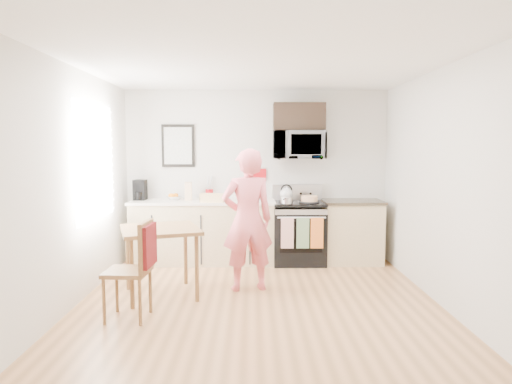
{
  "coord_description": "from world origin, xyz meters",
  "views": [
    {
      "loc": [
        -0.07,
        -4.73,
        1.73
      ],
      "look_at": [
        -0.02,
        1.0,
        1.16
      ],
      "focal_mm": 32.0,
      "sensor_mm": 36.0,
      "label": 1
    }
  ],
  "objects_px": {
    "microwave": "(299,145)",
    "chair": "(141,256)",
    "cake": "(309,199)",
    "range": "(299,234)",
    "person": "(247,220)",
    "dining_table": "(160,236)"
  },
  "relations": [
    {
      "from": "chair",
      "to": "cake",
      "type": "relative_size",
      "value": 3.34
    },
    {
      "from": "microwave",
      "to": "cake",
      "type": "height_order",
      "value": "microwave"
    },
    {
      "from": "range",
      "to": "chair",
      "type": "xyz_separation_m",
      "value": [
        -1.81,
        -2.23,
        0.21
      ]
    },
    {
      "from": "microwave",
      "to": "chair",
      "type": "distance_m",
      "value": 3.16
    },
    {
      "from": "person",
      "to": "cake",
      "type": "height_order",
      "value": "person"
    },
    {
      "from": "person",
      "to": "chair",
      "type": "distance_m",
      "value": 1.44
    },
    {
      "from": "microwave",
      "to": "cake",
      "type": "relative_size",
      "value": 2.55
    },
    {
      "from": "range",
      "to": "cake",
      "type": "distance_m",
      "value": 0.57
    },
    {
      "from": "range",
      "to": "chair",
      "type": "distance_m",
      "value": 2.88
    },
    {
      "from": "person",
      "to": "cake",
      "type": "xyz_separation_m",
      "value": [
        0.89,
        1.16,
        0.12
      ]
    },
    {
      "from": "range",
      "to": "dining_table",
      "type": "relative_size",
      "value": 1.24
    },
    {
      "from": "microwave",
      "to": "person",
      "type": "xyz_separation_m",
      "value": [
        -0.75,
        -1.39,
        -0.9
      ]
    },
    {
      "from": "range",
      "to": "chair",
      "type": "bearing_deg",
      "value": -129.07
    },
    {
      "from": "range",
      "to": "person",
      "type": "distance_m",
      "value": 1.55
    },
    {
      "from": "range",
      "to": "dining_table",
      "type": "bearing_deg",
      "value": -139.61
    },
    {
      "from": "range",
      "to": "chair",
      "type": "height_order",
      "value": "range"
    },
    {
      "from": "chair",
      "to": "cake",
      "type": "height_order",
      "value": "cake"
    },
    {
      "from": "microwave",
      "to": "person",
      "type": "bearing_deg",
      "value": -118.46
    },
    {
      "from": "microwave",
      "to": "chair",
      "type": "bearing_deg",
      "value": -127.79
    },
    {
      "from": "person",
      "to": "range",
      "type": "bearing_deg",
      "value": -133.24
    },
    {
      "from": "person",
      "to": "dining_table",
      "type": "bearing_deg",
      "value": -0.88
    },
    {
      "from": "range",
      "to": "cake",
      "type": "height_order",
      "value": "range"
    }
  ]
}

